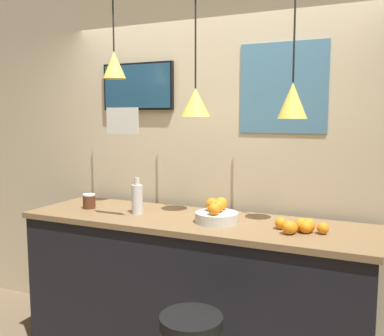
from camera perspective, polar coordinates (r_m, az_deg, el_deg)
The scene contains 12 objects.
back_wall at distance 3.32m, azimuth 3.32°, elevation 1.42°, with size 8.00×0.06×2.90m.
service_counter at distance 3.13m, azimuth 0.00°, elevation -16.26°, with size 2.42×0.70×1.07m.
fruit_bowl at distance 2.85m, azimuth 3.29°, elevation -6.06°, with size 0.29×0.29×0.15m.
orange_pile at distance 2.69m, azimuth 14.21°, elevation -7.51°, with size 0.33×0.18×0.09m.
juice_bottle at distance 3.11m, azimuth -7.32°, elevation -4.05°, with size 0.08×0.08×0.26m.
spread_jar at distance 3.36m, azimuth -13.56°, elevation -4.32°, with size 0.10×0.10×0.11m.
pendant_lamp_left at distance 3.27m, azimuth -10.34°, elevation 13.42°, with size 0.17×0.17×0.76m.
pendant_lamp_middle at distance 2.93m, azimuth 0.47°, elevation 8.88°, with size 0.20×0.20×1.04m.
pendant_lamp_right at distance 2.73m, azimuth 13.26°, elevation 8.89°, with size 0.18×0.18×1.05m.
mounted_tv at distance 3.57m, azimuth -7.26°, elevation 10.73°, with size 0.64×0.04×0.38m.
hanging_menu_board at distance 2.82m, azimuth -9.28°, elevation 6.24°, with size 0.24×0.01×0.17m.
wall_poster at distance 3.12m, azimuth 12.04°, elevation 10.39°, with size 0.62×0.01×0.64m.
Camera 1 is at (1.20, -1.86, 1.76)m, focal length 40.00 mm.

